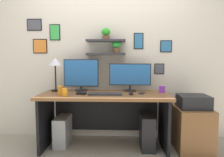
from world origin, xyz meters
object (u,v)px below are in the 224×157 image
object	(u,v)px
keyboard	(105,94)
cell_phone	(142,93)
computer_tower_left	(63,131)
coffee_mug	(162,89)
monitor_right	(130,76)
scissors_tray	(81,93)
water_cup	(60,90)
desk_lamp	(55,64)
drawer_cabinet	(192,129)
monitor_left	(81,75)
computer_mouse	(131,94)
computer_tower_right	(147,131)
desk	(105,108)
pen_cup	(65,92)
printer	(193,102)

from	to	relation	value
keyboard	cell_phone	distance (m)	0.50
cell_phone	computer_tower_left	bearing A→B (deg)	-166.36
cell_phone	coffee_mug	distance (m)	0.31
monitor_right	scissors_tray	xyz separation A→B (m)	(-0.65, -0.29, -0.21)
monitor_right	water_cup	size ratio (longest dim) A/B	5.43
cell_phone	desk_lamp	bearing A→B (deg)	-170.87
keyboard	drawer_cabinet	distance (m)	1.25
monitor_left	scissors_tray	size ratio (longest dim) A/B	4.18
drawer_cabinet	keyboard	bearing A→B (deg)	-177.31
monitor_left	monitor_right	world-z (taller)	monitor_left
monitor_left	keyboard	size ratio (longest dim) A/B	1.14
computer_mouse	drawer_cabinet	xyz separation A→B (m)	(0.82, 0.05, -0.48)
computer_tower_left	coffee_mug	bearing A→B (deg)	1.88
water_cup	scissors_tray	bearing A→B (deg)	0.21
computer_mouse	computer_tower_right	world-z (taller)	computer_mouse
monitor_right	water_cup	bearing A→B (deg)	-162.51
monitor_left	desk_lamp	size ratio (longest dim) A/B	1.05
water_cup	drawer_cabinet	xyz separation A→B (m)	(1.75, 0.04, -0.52)
desk	monitor_right	bearing A→B (deg)	24.56
coffee_mug	computer_tower_right	bearing A→B (deg)	-151.15
pen_cup	drawer_cabinet	distance (m)	1.74
water_cup	keyboard	bearing A→B (deg)	-1.23
computer_mouse	cell_phone	size ratio (longest dim) A/B	0.64
monitor_right	pen_cup	size ratio (longest dim) A/B	5.97
monitor_right	coffee_mug	xyz separation A→B (m)	(0.44, -0.09, -0.17)
cell_phone	printer	size ratio (longest dim) A/B	0.37
computer_mouse	drawer_cabinet	bearing A→B (deg)	3.29
cell_phone	drawer_cabinet	distance (m)	0.82
computer_mouse	computer_tower_left	size ratio (longest dim) A/B	0.22
monitor_right	drawer_cabinet	world-z (taller)	monitor_right
water_cup	computer_tower_left	world-z (taller)	water_cup
monitor_right	printer	world-z (taller)	monitor_right
cell_phone	computer_tower_left	size ratio (longest dim) A/B	0.35
monitor_left	keyboard	xyz separation A→B (m)	(0.37, -0.31, -0.23)
computer_tower_left	computer_tower_right	xyz separation A→B (m)	(1.18, -0.07, 0.03)
monitor_right	computer_tower_right	xyz separation A→B (m)	(0.23, -0.21, -0.74)
monitor_right	computer_mouse	xyz separation A→B (m)	(0.00, -0.30, -0.20)
scissors_tray	water_cup	bearing A→B (deg)	-179.79
printer	computer_tower_right	world-z (taller)	printer
cell_phone	pen_cup	size ratio (longest dim) A/B	1.40
desk	computer_mouse	size ratio (longest dim) A/B	19.21
desk_lamp	keyboard	bearing A→B (deg)	-20.07
scissors_tray	drawer_cabinet	world-z (taller)	scissors_tray
desk	drawer_cabinet	xyz separation A→B (m)	(1.17, -0.09, -0.26)
monitor_left	coffee_mug	xyz separation A→B (m)	(1.14, -0.09, -0.19)
desk	monitor_right	size ratio (longest dim) A/B	2.90
water_cup	computer_mouse	bearing A→B (deg)	-0.34
computer_tower_left	water_cup	bearing A→B (deg)	-80.79
drawer_cabinet	computer_tower_left	size ratio (longest dim) A/B	1.42
water_cup	computer_tower_right	distance (m)	1.29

